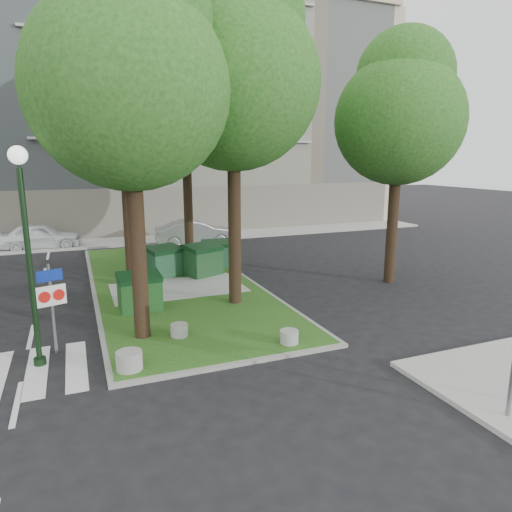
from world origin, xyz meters
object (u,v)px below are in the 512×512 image
street_lamp (26,232)px  dumpster_c (203,260)px  dumpster_d (218,254)px  bollard_mid (179,330)px  bollard_right (289,337)px  car_silver (196,233)px  tree_median_near_left (131,69)px  traffic_sign_pole (51,297)px  tree_median_near_right (235,65)px  dumpster_a (140,292)px  litter_bin (218,256)px  tree_median_far (186,87)px  dumpster_b (164,262)px  bollard_left (129,360)px  tree_street_right (401,108)px  tree_median_mid (124,108)px  car_white (40,236)px

street_lamp → dumpster_c: bearing=47.7°
dumpster_d → bollard_mid: bearing=-111.4°
bollard_right → car_silver: car_silver is taller
tree_median_near_left → traffic_sign_pole: tree_median_near_left is taller
tree_median_near_right → traffic_sign_pole: tree_median_near_right is taller
tree_median_near_right → dumpster_d: (0.91, 5.27, -7.27)m
bollard_mid → dumpster_a: bearing=104.3°
bollard_right → litter_bin: (1.04, 9.88, 0.21)m
tree_median_far → dumpster_c: tree_median_far is taller
dumpster_b → bollard_left: 8.87m
dumpster_a → bollard_mid: bearing=-79.5°
dumpster_d → bollard_left: (-5.10, -9.33, -0.38)m
tree_street_right → dumpster_d: 9.95m
dumpster_c → litter_bin: dumpster_c is taller
tree_median_near_left → tree_median_mid: size_ratio=1.05×
dumpster_a → dumpster_b: bearing=65.1°
tree_median_far → car_white: size_ratio=2.76×
tree_street_right → dumpster_c: bearing=153.8°
tree_street_right → car_white: size_ratio=2.33×
dumpster_a → street_lamp: street_lamp is taller
tree_street_right → litter_bin: tree_street_right is taller
dumpster_b → bollard_left: dumpster_b is taller
dumpster_b → litter_bin: size_ratio=2.15×
tree_median_far → traffic_sign_pole: tree_median_far is taller
tree_median_near_left → dumpster_c: size_ratio=5.98×
litter_bin → street_lamp: street_lamp is taller
traffic_sign_pole → car_white: (-1.15, 15.70, -0.83)m
tree_median_far → bollard_left: bearing=-110.8°
tree_street_right → dumpster_a: tree_street_right is taller
dumpster_a → litter_bin: size_ratio=1.84×
traffic_sign_pole → bollard_right: bearing=-35.8°
dumpster_d → traffic_sign_pole: traffic_sign_pole is taller
dumpster_b → dumpster_d: size_ratio=1.21×
tree_street_right → dumpster_a: size_ratio=6.97×
tree_median_mid → dumpster_c: tree_median_mid is taller
dumpster_d → bollard_left: 10.64m
tree_median_far → bollard_left: 14.71m
dumpster_b → dumpster_d: 2.75m
tree_median_near_right → bollard_right: 8.69m
tree_median_near_right → dumpster_b: (-1.71, 4.45, -7.23)m
tree_median_mid → dumpster_d: bearing=11.1°
tree_street_right → bollard_mid: 12.07m
litter_bin → dumpster_c: bearing=-123.9°
dumpster_d → bollard_right: 9.37m
traffic_sign_pole → tree_median_far: bearing=40.1°
tree_median_far → litter_bin: tree_median_far is taller
bollard_right → dumpster_c: bearing=91.3°
dumpster_a → car_silver: bearing=62.9°
tree_median_mid → dumpster_c: 6.86m
car_silver → dumpster_d: bearing=179.1°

